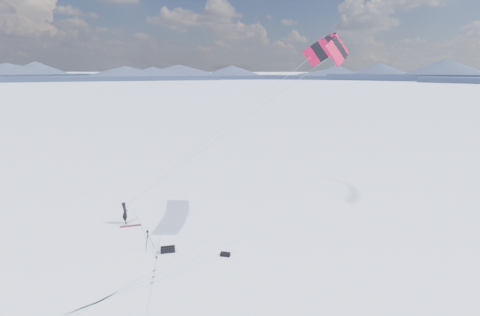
# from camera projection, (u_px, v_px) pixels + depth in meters

# --- Properties ---
(ground) EXTENTS (1800.00, 1800.00, 0.00)m
(ground) POSITION_uv_depth(u_px,v_px,m) (152.00, 244.00, 22.70)
(ground) COLOR white
(horizon_hills) EXTENTS (704.00, 705.94, 8.57)m
(horizon_hills) POSITION_uv_depth(u_px,v_px,m) (148.00, 194.00, 21.83)
(horizon_hills) COLOR #1B293C
(horizon_hills) RESTS_ON ground
(snow_tracks) EXTENTS (13.93, 10.25, 0.01)m
(snow_tracks) POSITION_uv_depth(u_px,v_px,m) (128.00, 246.00, 22.45)
(snow_tracks) COLOR #A3B7D1
(snow_tracks) RESTS_ON ground
(snowkiter) EXTENTS (0.62, 0.73, 1.69)m
(snowkiter) POSITION_uv_depth(u_px,v_px,m) (126.00, 223.00, 25.68)
(snowkiter) COLOR black
(snowkiter) RESTS_ON ground
(snowboard) EXTENTS (1.53, 0.73, 0.04)m
(snowboard) POSITION_uv_depth(u_px,v_px,m) (131.00, 226.00, 25.22)
(snowboard) COLOR maroon
(snowboard) RESTS_ON ground
(tripod) EXTENTS (0.67, 0.64, 1.29)m
(tripod) POSITION_uv_depth(u_px,v_px,m) (148.00, 237.00, 21.81)
(tripod) COLOR black
(tripod) RESTS_ON ground
(gear_bag_a) EXTENTS (0.98, 0.64, 0.40)m
(gear_bag_a) POSITION_uv_depth(u_px,v_px,m) (168.00, 249.00, 21.66)
(gear_bag_a) COLOR black
(gear_bag_a) RESTS_ON ground
(gear_bag_b) EXTENTS (0.65, 0.39, 0.28)m
(gear_bag_b) POSITION_uv_depth(u_px,v_px,m) (225.00, 254.00, 21.20)
(gear_bag_b) COLOR black
(gear_bag_b) RESTS_ON ground
(power_kite) EXTENTS (15.64, 6.58, 12.06)m
(power_kite) POSITION_uv_depth(u_px,v_px,m) (329.00, 49.00, 22.93)
(power_kite) COLOR #AF052E
(power_kite) RESTS_ON ground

